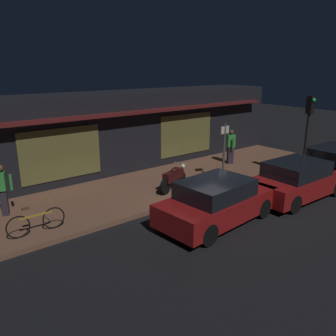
{
  "coord_description": "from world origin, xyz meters",
  "views": [
    {
      "loc": [
        -7.98,
        -7.69,
        4.77
      ],
      "look_at": [
        -0.01,
        2.4,
        0.95
      ],
      "focal_mm": 37.01,
      "sensor_mm": 36.0,
      "label": 1
    }
  ],
  "objects": [
    {
      "name": "ground_plane",
      "position": [
        0.0,
        0.0,
        0.0
      ],
      "size": [
        60.0,
        60.0,
        0.0
      ],
      "primitive_type": "plane",
      "color": "black"
    },
    {
      "name": "sidewalk_slab",
      "position": [
        0.0,
        3.0,
        0.07
      ],
      "size": [
        18.0,
        4.0,
        0.15
      ],
      "primitive_type": "cube",
      "color": "brown",
      "rests_on": "ground_plane"
    },
    {
      "name": "sign_post",
      "position": [
        2.27,
        1.61,
        1.51
      ],
      "size": [
        0.44,
        0.09,
        2.4
      ],
      "color": "#47474C",
      "rests_on": "sidewalk_slab"
    },
    {
      "name": "parked_car_near",
      "position": [
        -0.57,
        -0.78,
        0.7
      ],
      "size": [
        4.23,
        2.08,
        1.42
      ],
      "color": "black",
      "rests_on": "ground_plane"
    },
    {
      "name": "motorcycle",
      "position": [
        0.01,
        2.07,
        0.65
      ],
      "size": [
        1.65,
        0.76,
        0.97
      ],
      "color": "black",
      "rests_on": "sidewalk_slab"
    },
    {
      "name": "traffic_light_pole",
      "position": [
        5.17,
        -0.25,
        2.48
      ],
      "size": [
        0.24,
        0.33,
        3.6
      ],
      "color": "black",
      "rests_on": "ground_plane"
    },
    {
      "name": "parked_car_across",
      "position": [
        6.65,
        -0.84,
        0.7
      ],
      "size": [
        4.14,
        1.86,
        1.42
      ],
      "color": "black",
      "rests_on": "ground_plane"
    },
    {
      "name": "parked_car_far",
      "position": [
        3.3,
        -1.13,
        0.7
      ],
      "size": [
        4.14,
        1.86,
        1.42
      ],
      "color": "black",
      "rests_on": "ground_plane"
    },
    {
      "name": "person_photographer",
      "position": [
        -5.71,
        3.62,
        1.03
      ],
      "size": [
        0.61,
        0.43,
        1.67
      ],
      "color": "#28232D",
      "rests_on": "sidewalk_slab"
    },
    {
      "name": "storefront_building",
      "position": [
        0.0,
        6.39,
        1.8
      ],
      "size": [
        18.0,
        3.3,
        3.6
      ],
      "color": "black",
      "rests_on": "ground_plane"
    },
    {
      "name": "person_bystander",
      "position": [
        4.54,
        3.26,
        1.03
      ],
      "size": [
        0.43,
        0.6,
        1.67
      ],
      "color": "#28232D",
      "rests_on": "sidewalk_slab"
    },
    {
      "name": "bicycle_parked",
      "position": [
        -5.35,
        1.69,
        0.51
      ],
      "size": [
        1.66,
        0.42,
        0.91
      ],
      "color": "black",
      "rests_on": "sidewalk_slab"
    }
  ]
}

